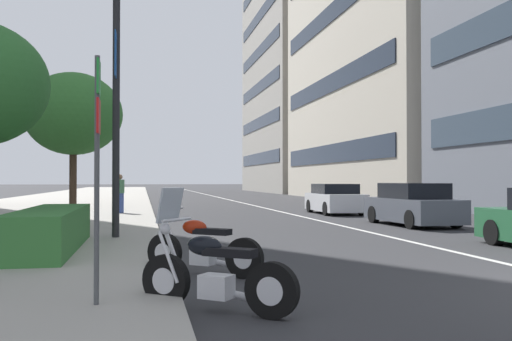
{
  "coord_description": "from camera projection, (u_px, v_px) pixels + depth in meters",
  "views": [
    {
      "loc": [
        -6.28,
        6.7,
        1.58
      ],
      "look_at": [
        16.67,
        2.14,
        1.96
      ],
      "focal_mm": 40.14,
      "sensor_mm": 36.0,
      "label": 1
    }
  ],
  "objects": [
    {
      "name": "motorcycle_mid_row",
      "position": [
        202.0,
        249.0,
        9.49
      ],
      "size": [
        1.48,
        1.81,
        1.1
      ],
      "rotation": [
        0.0,
        0.0,
        0.89
      ],
      "color": "black",
      "rests_on": "ground"
    },
    {
      "name": "sidewalk_right_plaza",
      "position": [
        59.0,
        205.0,
        34.59
      ],
      "size": [
        160.0,
        10.94,
        0.15
      ],
      "primitive_type": "cube",
      "color": "#A39E93",
      "rests_on": "ground"
    },
    {
      "name": "motorcycle_second_in_row",
      "position": [
        214.0,
        275.0,
        6.82
      ],
      "size": [
        1.38,
        1.74,
        1.48
      ],
      "rotation": [
        0.0,
        0.0,
        0.91
      ],
      "color": "black",
      "rests_on": "ground"
    },
    {
      "name": "clipped_hedge_bed",
      "position": [
        51.0,
        229.0,
        11.72
      ],
      "size": [
        5.18,
        1.1,
        0.83
      ],
      "primitive_type": "cube",
      "color": "#337033",
      "rests_on": "sidewalk_right_plaza"
    },
    {
      "name": "lane_centre_stripe",
      "position": [
        236.0,
        201.0,
        41.76
      ],
      "size": [
        110.0,
        0.16,
        0.01
      ],
      "primitive_type": "cube",
      "color": "silver",
      "rests_on": "ground"
    },
    {
      "name": "pedestrian_on_plaza",
      "position": [
        120.0,
        193.0,
        24.61
      ],
      "size": [
        0.47,
        0.38,
        1.67
      ],
      "rotation": [
        0.0,
        0.0,
        1.22
      ],
      "color": "#33478C",
      "rests_on": "sidewalk_right_plaza"
    },
    {
      "name": "car_following_behind",
      "position": [
        413.0,
        205.0,
        19.77
      ],
      "size": [
        4.29,
        1.93,
        1.46
      ],
      "rotation": [
        0.0,
        0.0,
        0.04
      ],
      "color": "#4C515B",
      "rests_on": "ground"
    },
    {
      "name": "parking_sign_by_curb",
      "position": [
        97.0,
        149.0,
        6.56
      ],
      "size": [
        0.32,
        0.06,
        2.86
      ],
      "color": "#47494C",
      "rests_on": "sidewalk_right_plaza"
    },
    {
      "name": "street_lamp_with_banners",
      "position": [
        130.0,
        35.0,
        14.35
      ],
      "size": [
        1.26,
        2.38,
        8.52
      ],
      "color": "#232326",
      "rests_on": "sidewalk_right_plaza"
    },
    {
      "name": "street_tree_by_lamp_post",
      "position": [
        73.0,
        114.0,
        17.37
      ],
      "size": [
        2.94,
        2.94,
        4.69
      ],
      "color": "#473323",
      "rests_on": "sidewalk_right_plaza"
    },
    {
      "name": "car_far_down_avenue",
      "position": [
        335.0,
        199.0,
        26.55
      ],
      "size": [
        4.13,
        1.92,
        1.39
      ],
      "rotation": [
        0.0,
        0.0,
        -0.02
      ],
      "color": "silver",
      "rests_on": "ground"
    }
  ]
}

